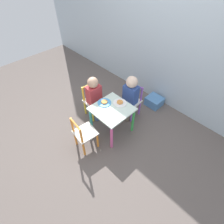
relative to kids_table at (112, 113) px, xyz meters
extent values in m
plane|color=#5B514C|center=(0.00, 0.00, -0.37)|extent=(6.00, 6.00, 0.00)
cube|color=#B2C1CC|center=(0.00, 1.10, 0.93)|extent=(6.00, 0.06, 2.60)
cube|color=silver|center=(0.00, 0.00, 0.07)|extent=(0.48, 0.48, 0.02)
cylinder|color=teal|center=(-0.21, -0.21, -0.15)|extent=(0.04, 0.04, 0.43)
cylinder|color=#E5599E|center=(0.21, -0.21, -0.15)|extent=(0.04, 0.04, 0.43)
cylinder|color=#387AD1|center=(-0.21, 0.21, -0.15)|extent=(0.04, 0.04, 0.43)
cylinder|color=green|center=(0.21, 0.21, -0.15)|extent=(0.04, 0.04, 0.43)
cube|color=silver|center=(-0.43, 0.03, -0.09)|extent=(0.28, 0.28, 0.02)
cylinder|color=yellow|center=(-0.33, -0.08, -0.23)|extent=(0.03, 0.03, 0.27)
cylinder|color=yellow|center=(-0.32, 0.13, -0.23)|extent=(0.03, 0.03, 0.27)
cylinder|color=yellow|center=(-0.54, -0.06, -0.23)|extent=(0.03, 0.03, 0.27)
cylinder|color=yellow|center=(-0.53, 0.15, -0.23)|extent=(0.03, 0.03, 0.27)
cylinder|color=yellow|center=(-0.54, -0.06, 0.03)|extent=(0.03, 0.03, 0.26)
cylinder|color=yellow|center=(-0.53, 0.15, 0.03)|extent=(0.03, 0.03, 0.26)
cylinder|color=yellow|center=(-0.54, 0.04, 0.15)|extent=(0.04, 0.21, 0.02)
cube|color=silver|center=(-0.04, 0.43, -0.09)|extent=(0.28, 0.28, 0.02)
cylinder|color=#8E51BC|center=(-0.13, 0.32, -0.23)|extent=(0.03, 0.03, 0.27)
cylinder|color=#8E51BC|center=(0.08, 0.33, -0.23)|extent=(0.03, 0.03, 0.27)
cylinder|color=#8E51BC|center=(-0.15, 0.53, -0.23)|extent=(0.03, 0.03, 0.27)
cylinder|color=#8E51BC|center=(0.06, 0.55, -0.23)|extent=(0.03, 0.03, 0.27)
cylinder|color=#8E51BC|center=(-0.15, 0.53, 0.03)|extent=(0.03, 0.03, 0.26)
cylinder|color=#8E51BC|center=(0.06, 0.55, 0.03)|extent=(0.03, 0.03, 0.26)
cylinder|color=#8E51BC|center=(-0.05, 0.54, 0.15)|extent=(0.21, 0.04, 0.02)
cube|color=silver|center=(-0.04, -0.43, -0.09)|extent=(0.29, 0.29, 0.02)
cylinder|color=orange|center=(0.07, -0.34, -0.23)|extent=(0.03, 0.03, 0.27)
cylinder|color=orange|center=(-0.14, -0.31, -0.23)|extent=(0.03, 0.03, 0.27)
cylinder|color=orange|center=(0.05, -0.55, -0.23)|extent=(0.03, 0.03, 0.27)
cylinder|color=orange|center=(-0.16, -0.52, -0.23)|extent=(0.03, 0.03, 0.27)
cylinder|color=orange|center=(0.05, -0.55, 0.03)|extent=(0.03, 0.03, 0.26)
cylinder|color=orange|center=(-0.16, -0.52, 0.03)|extent=(0.03, 0.03, 0.26)
cylinder|color=orange|center=(-0.06, -0.54, 0.15)|extent=(0.21, 0.05, 0.02)
cylinder|color=#4C608E|center=(-0.32, -0.03, -0.22)|extent=(0.07, 0.07, 0.29)
cylinder|color=#4C608E|center=(-0.31, 0.07, -0.22)|extent=(0.07, 0.07, 0.29)
cube|color=#B23338|center=(-0.41, 0.03, 0.06)|extent=(0.15, 0.21, 0.28)
sphere|color=tan|center=(-0.41, 0.03, 0.27)|extent=(0.15, 0.15, 0.15)
cylinder|color=#7A6B5B|center=(-0.08, 0.31, -0.22)|extent=(0.07, 0.07, 0.29)
cylinder|color=#7A6B5B|center=(0.02, 0.32, -0.22)|extent=(0.07, 0.07, 0.29)
cube|color=#2D478E|center=(-0.04, 0.41, 0.07)|extent=(0.21, 0.16, 0.29)
sphere|color=beige|center=(-0.04, 0.41, 0.28)|extent=(0.16, 0.16, 0.16)
cylinder|color=#4C9EE0|center=(-0.15, 0.00, 0.09)|extent=(0.18, 0.18, 0.01)
cylinder|color=#D6843D|center=(-0.15, 0.00, 0.10)|extent=(0.08, 0.08, 0.02)
cylinder|color=white|center=(0.00, 0.15, 0.09)|extent=(0.18, 0.18, 0.01)
cylinder|color=#D6843D|center=(0.00, 0.15, 0.10)|extent=(0.08, 0.08, 0.02)
cube|color=#4C7FB7|center=(0.09, 0.90, -0.29)|extent=(0.25, 0.24, 0.15)
camera|label=1|loc=(1.18, -1.14, 1.68)|focal=28.00mm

